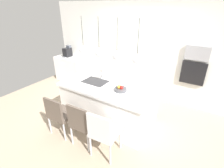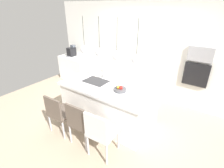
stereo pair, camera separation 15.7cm
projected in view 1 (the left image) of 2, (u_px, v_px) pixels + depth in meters
name	position (u px, v px, depth m)	size (l,w,h in m)	color
floor	(108.00, 119.00, 3.98)	(6.60, 6.60, 0.00)	tan
back_wall	(140.00, 51.00, 4.68)	(6.00, 0.10, 2.60)	silver
kitchen_island	(108.00, 103.00, 3.78)	(2.04, 1.09, 0.91)	white
sink_basin	(95.00, 82.00, 3.76)	(0.56, 0.40, 0.02)	#2D2D30
faucet	(100.00, 73.00, 3.86)	(0.02, 0.17, 0.22)	silver
fruit_bowl	(120.00, 89.00, 3.32)	(0.26, 0.26, 0.15)	#4C4C51
side_counter	(72.00, 69.00, 5.93)	(1.10, 0.60, 0.85)	white
coffee_machine	(68.00, 52.00, 5.74)	(0.20, 0.35, 0.38)	black
microwave	(197.00, 53.00, 3.86)	(0.54, 0.08, 0.34)	#9E9EA3
oven	(193.00, 73.00, 4.07)	(0.56, 0.08, 0.56)	black
chair_near	(60.00, 113.00, 3.35)	(0.48, 0.48, 0.88)	brown
chair_middle	(82.00, 122.00, 3.05)	(0.47, 0.45, 0.92)	brown
chair_far	(104.00, 132.00, 2.82)	(0.49, 0.50, 0.93)	silver
pendant_light_left	(84.00, 50.00, 3.60)	(0.18, 0.18, 0.78)	silver
pendant_light_center_left	(99.00, 52.00, 3.39)	(0.18, 0.18, 0.78)	silver
pendant_light_center_right	(117.00, 55.00, 3.19)	(0.18, 0.18, 0.78)	silver
pendant_light_right	(137.00, 59.00, 2.99)	(0.18, 0.18, 0.78)	silver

